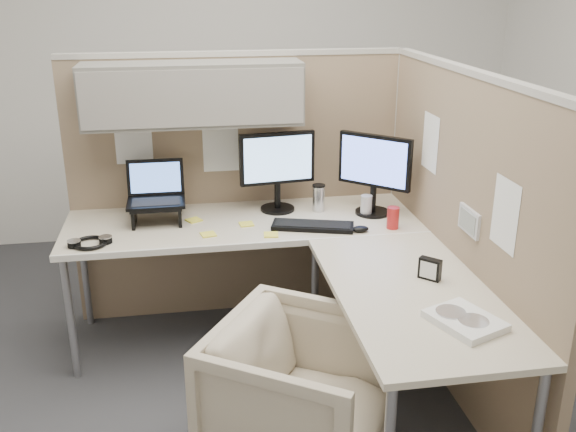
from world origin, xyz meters
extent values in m
plane|color=#323236|center=(0.00, 0.00, 0.00)|extent=(4.50, 4.50, 0.00)
cube|color=#927A5F|center=(-0.10, 0.90, 0.80)|extent=(2.00, 0.05, 1.60)
cube|color=#A8A399|center=(-0.10, 0.90, 1.61)|extent=(2.00, 0.06, 0.03)
cube|color=slate|center=(-0.35, 0.75, 1.42)|extent=(1.20, 0.34, 0.34)
cube|color=gray|center=(-0.35, 0.57, 1.42)|extent=(1.18, 0.01, 0.30)
plane|color=white|center=(-0.70, 0.87, 1.15)|extent=(0.26, 0.00, 0.26)
plane|color=white|center=(-0.20, 0.87, 1.08)|extent=(0.26, 0.00, 0.26)
cube|color=#927A5F|center=(0.90, -0.10, 0.80)|extent=(0.05, 2.00, 1.60)
cube|color=#A8A399|center=(0.90, -0.10, 1.61)|extent=(0.06, 2.00, 0.03)
cube|color=#A8A399|center=(0.90, 0.90, 0.80)|extent=(0.06, 0.06, 1.60)
cube|color=silver|center=(0.87, -0.25, 0.96)|extent=(0.02, 0.20, 0.12)
cube|color=gray|center=(0.86, -0.25, 0.96)|extent=(0.00, 0.16, 0.09)
plane|color=white|center=(0.87, 0.30, 1.20)|extent=(0.00, 0.26, 0.26)
plane|color=white|center=(0.87, -0.55, 1.10)|extent=(0.00, 0.26, 0.26)
cube|color=beige|center=(-0.10, 0.54, 0.71)|extent=(2.00, 0.68, 0.03)
cube|color=beige|center=(0.54, -0.45, 0.71)|extent=(0.68, 1.30, 0.03)
cube|color=white|center=(-0.10, 0.20, 0.71)|extent=(2.00, 0.02, 0.03)
cylinder|color=gray|center=(-1.05, 0.25, 0.35)|extent=(0.04, 0.04, 0.70)
cylinder|color=gray|center=(-1.05, 0.83, 0.35)|extent=(0.04, 0.04, 0.70)
cylinder|color=gray|center=(0.25, 0.25, 0.35)|extent=(0.04, 0.04, 0.70)
imported|color=beige|center=(0.02, -0.54, 0.36)|extent=(0.92, 0.93, 0.71)
cylinder|color=black|center=(0.11, 0.68, 0.74)|extent=(0.20, 0.20, 0.02)
cylinder|color=black|center=(0.11, 0.68, 0.82)|extent=(0.04, 0.04, 0.15)
cube|color=black|center=(0.11, 0.68, 1.05)|extent=(0.44, 0.09, 0.30)
cube|color=#86B2E7|center=(0.11, 0.66, 1.05)|extent=(0.40, 0.05, 0.26)
cylinder|color=black|center=(0.65, 0.53, 0.74)|extent=(0.20, 0.20, 0.02)
cylinder|color=black|center=(0.65, 0.53, 0.82)|extent=(0.04, 0.04, 0.15)
cube|color=black|center=(0.65, 0.53, 1.05)|extent=(0.35, 0.33, 0.30)
cube|color=#5977F2|center=(0.63, 0.52, 1.05)|extent=(0.30, 0.28, 0.26)
cube|color=black|center=(-0.58, 0.58, 0.83)|extent=(0.28, 0.22, 0.01)
cube|color=black|center=(-0.71, 0.58, 0.79)|extent=(0.02, 0.20, 0.11)
cube|color=black|center=(-0.46, 0.58, 0.79)|extent=(0.02, 0.20, 0.11)
cube|color=black|center=(-0.58, 0.58, 0.85)|extent=(0.32, 0.22, 0.02)
cube|color=black|center=(-0.58, 0.72, 0.96)|extent=(0.32, 0.05, 0.20)
cube|color=#598CF2|center=(-0.58, 0.71, 0.96)|extent=(0.28, 0.04, 0.16)
cube|color=black|center=(0.26, 0.36, 0.74)|extent=(0.47, 0.27, 0.02)
ellipsoid|color=black|center=(0.50, 0.26, 0.75)|extent=(0.09, 0.06, 0.03)
cylinder|color=silver|center=(0.35, 0.63, 0.81)|extent=(0.07, 0.07, 0.15)
cylinder|color=black|center=(0.35, 0.63, 0.89)|extent=(0.08, 0.08, 0.01)
cylinder|color=#B21E1E|center=(0.69, 0.29, 0.79)|extent=(0.07, 0.07, 0.12)
cylinder|color=silver|center=(0.60, 0.51, 0.79)|extent=(0.07, 0.07, 0.12)
cube|color=yellow|center=(-0.31, 0.35, 0.73)|extent=(0.09, 0.09, 0.01)
cube|color=yellow|center=(-0.10, 0.47, 0.73)|extent=(0.08, 0.08, 0.01)
cube|color=yellow|center=(-0.38, 0.58, 0.73)|extent=(0.10, 0.10, 0.01)
cube|color=yellow|center=(0.02, 0.29, 0.73)|extent=(0.08, 0.08, 0.01)
torus|color=black|center=(-0.92, 0.31, 0.74)|extent=(0.21, 0.21, 0.02)
cylinder|color=black|center=(-1.00, 0.30, 0.75)|extent=(0.07, 0.07, 0.03)
cylinder|color=black|center=(-0.84, 0.33, 0.75)|extent=(0.07, 0.07, 0.03)
cube|color=white|center=(0.64, -0.76, 0.74)|extent=(0.30, 0.34, 0.03)
cylinder|color=silver|center=(0.66, -0.79, 0.76)|extent=(0.12, 0.12, 0.00)
cylinder|color=silver|center=(0.60, -0.71, 0.76)|extent=(0.12, 0.12, 0.00)
cube|color=black|center=(0.65, -0.35, 0.78)|extent=(0.10, 0.10, 0.10)
cube|color=white|center=(0.64, -0.37, 0.78)|extent=(0.06, 0.06, 0.08)
camera|label=1|loc=(-0.42, -2.85, 2.01)|focal=40.00mm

